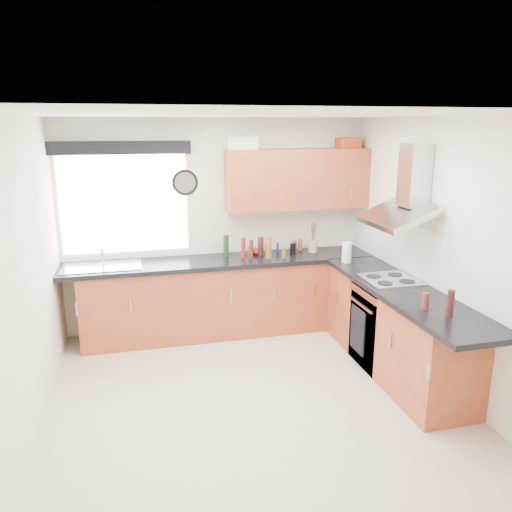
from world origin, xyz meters
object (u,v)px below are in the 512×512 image
object	(u,v)px
extractor_hood	(406,194)
upper_cabinets	(298,179)
oven	(387,325)
washing_machine	(136,309)

from	to	relation	value
extractor_hood	upper_cabinets	bearing A→B (deg)	116.13
oven	upper_cabinets	world-z (taller)	upper_cabinets
extractor_hood	upper_cabinets	distance (m)	1.48
extractor_hood	upper_cabinets	size ratio (longest dim) A/B	0.46
upper_cabinets	oven	bearing A→B (deg)	-67.46
washing_machine	upper_cabinets	bearing A→B (deg)	9.06
washing_machine	extractor_hood	bearing A→B (deg)	-19.16
oven	extractor_hood	xyz separation A→B (m)	(0.10, -0.00, 1.34)
oven	washing_machine	size ratio (longest dim) A/B	1.12
upper_cabinets	washing_machine	bearing A→B (deg)	-176.92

